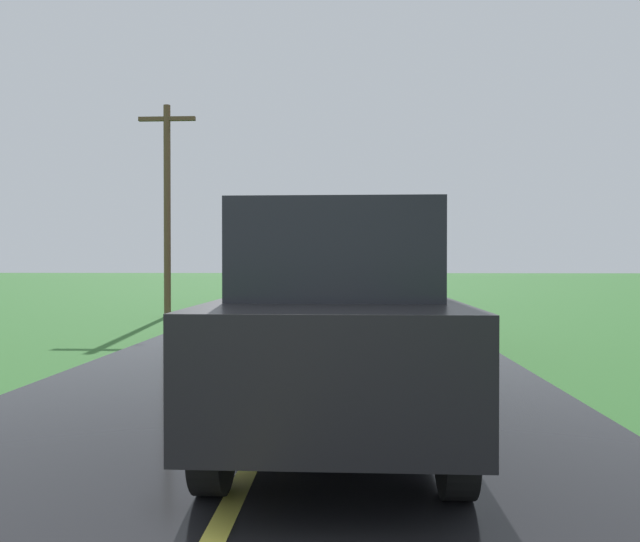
# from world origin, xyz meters

# --- Properties ---
(banana_truck_near) EXTENTS (2.38, 5.82, 2.80)m
(banana_truck_near) POSITION_xyz_m (0.42, 9.75, 1.47)
(banana_truck_near) COLOR #2D2D30
(banana_truck_near) RESTS_ON road_surface
(banana_truck_far) EXTENTS (2.38, 5.81, 2.80)m
(banana_truck_far) POSITION_xyz_m (-0.00, 21.38, 1.47)
(banana_truck_far) COLOR #2D2D30
(banana_truck_far) RESTS_ON road_surface
(utility_pole_roadside) EXTENTS (1.68, 0.20, 6.21)m
(utility_pole_roadside) POSITION_xyz_m (-4.63, 15.40, 3.34)
(utility_pole_roadside) COLOR brown
(utility_pole_roadside) RESTS_ON ground
(following_car) EXTENTS (1.74, 4.10, 1.92)m
(following_car) POSITION_xyz_m (0.62, 3.05, 1.07)
(following_car) COLOR black
(following_car) RESTS_ON road_surface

